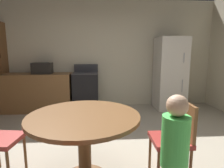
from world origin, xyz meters
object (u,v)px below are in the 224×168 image
at_px(refrigerator, 170,74).
at_px(microwave, 42,68).
at_px(oven_range, 86,91).
at_px(chair_east, 176,135).
at_px(person_child, 174,157).
at_px(dining_table, 84,129).

bearing_deg(refrigerator, microwave, 179.07).
relative_size(oven_range, chair_east, 1.26).
bearing_deg(chair_east, oven_range, -65.77).
bearing_deg(chair_east, refrigerator, -108.45).
bearing_deg(refrigerator, chair_east, -109.50).
xyz_separation_m(refrigerator, person_child, (-1.18, -3.17, -0.30)).
xyz_separation_m(microwave, person_child, (1.91, -3.22, -0.45)).
xyz_separation_m(chair_east, person_child, (-0.25, -0.54, 0.08)).
height_order(microwave, dining_table, microwave).
distance_m(microwave, dining_table, 2.93).
distance_m(refrigerator, dining_table, 3.26).
xyz_separation_m(oven_range, microwave, (-1.01, -0.00, 0.56)).
bearing_deg(chair_east, person_child, 66.54).
xyz_separation_m(oven_range, refrigerator, (2.08, -0.05, 0.41)).
xyz_separation_m(oven_range, person_child, (0.90, -3.22, 0.11)).
bearing_deg(person_child, dining_table, -0.00).
height_order(refrigerator, chair_east, refrigerator).
bearing_deg(dining_table, refrigerator, 53.41).
distance_m(oven_range, refrigerator, 2.12).
xyz_separation_m(microwave, chair_east, (2.16, -2.68, -0.53)).
distance_m(dining_table, chair_east, 1.01).
bearing_deg(person_child, chair_east, -78.14).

